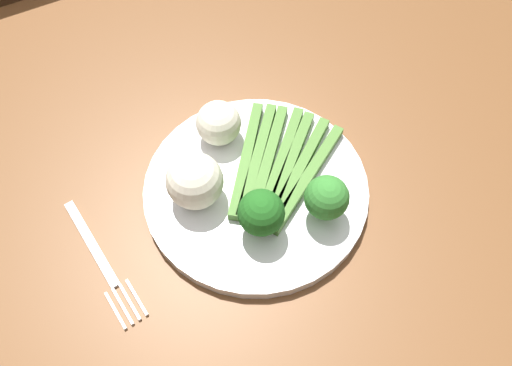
% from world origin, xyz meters
% --- Properties ---
extents(ground_plane, '(6.00, 6.00, 0.02)m').
position_xyz_m(ground_plane, '(0.00, 0.00, -0.01)').
color(ground_plane, gray).
extents(dining_table, '(1.11, 1.02, 0.76)m').
position_xyz_m(dining_table, '(0.00, 0.00, 0.65)').
color(dining_table, brown).
rests_on(dining_table, ground_plane).
extents(chair, '(0.41, 0.41, 0.87)m').
position_xyz_m(chair, '(0.17, -0.65, 0.50)').
color(chair, brown).
rests_on(chair, ground_plane).
extents(plate, '(0.26, 0.26, 0.01)m').
position_xyz_m(plate, '(0.04, -0.05, 0.77)').
color(plate, white).
rests_on(plate, dining_table).
extents(asparagus_bundle, '(0.17, 0.17, 0.01)m').
position_xyz_m(asparagus_bundle, '(0.01, -0.06, 0.78)').
color(asparagus_bundle, '#47752D').
rests_on(asparagus_bundle, plate).
extents(broccoli_left, '(0.05, 0.05, 0.06)m').
position_xyz_m(broccoli_left, '(0.06, 0.00, 0.81)').
color(broccoli_left, '#4C7F2B').
rests_on(broccoli_left, plate).
extents(broccoli_back_right, '(0.05, 0.05, 0.06)m').
position_xyz_m(broccoli_back_right, '(-0.01, 0.02, 0.81)').
color(broccoli_back_right, '#609E3D').
rests_on(broccoli_back_right, plate).
extents(cauliflower_near_center, '(0.06, 0.06, 0.06)m').
position_xyz_m(cauliflower_near_center, '(0.10, -0.07, 0.81)').
color(cauliflower_near_center, silver).
rests_on(cauliflower_near_center, plate).
extents(cauliflower_front, '(0.05, 0.05, 0.05)m').
position_xyz_m(cauliflower_front, '(0.05, -0.13, 0.80)').
color(cauliflower_front, silver).
rests_on(cauliflower_front, plate).
extents(fork, '(0.04, 0.17, 0.00)m').
position_xyz_m(fork, '(0.22, -0.05, 0.76)').
color(fork, silver).
rests_on(fork, dining_table).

